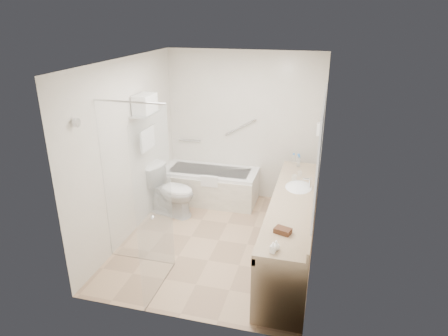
% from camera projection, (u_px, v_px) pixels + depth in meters
% --- Properties ---
extents(floor, '(3.20, 3.20, 0.00)m').
position_uv_depth(floor, '(219.00, 240.00, 5.71)').
color(floor, tan).
rests_on(floor, ground).
extents(ceiling, '(2.60, 3.20, 0.10)m').
position_uv_depth(ceiling, '(218.00, 61.00, 4.79)').
color(ceiling, silver).
rests_on(ceiling, wall_back).
extents(wall_back, '(2.60, 0.10, 2.50)m').
position_uv_depth(wall_back, '(244.00, 127.00, 6.69)').
color(wall_back, beige).
rests_on(wall_back, ground).
extents(wall_front, '(2.60, 0.10, 2.50)m').
position_uv_depth(wall_front, '(173.00, 214.00, 3.81)').
color(wall_front, beige).
rests_on(wall_front, ground).
extents(wall_left, '(0.10, 3.20, 2.50)m').
position_uv_depth(wall_left, '(128.00, 150.00, 5.56)').
color(wall_left, beige).
rests_on(wall_left, ground).
extents(wall_right, '(0.10, 3.20, 2.50)m').
position_uv_depth(wall_right, '(319.00, 168.00, 4.94)').
color(wall_right, beige).
rests_on(wall_right, ground).
extents(bathtub, '(1.60, 0.73, 0.59)m').
position_uv_depth(bathtub, '(210.00, 185.00, 6.84)').
color(bathtub, white).
rests_on(bathtub, floor).
extents(grab_bar_short, '(0.40, 0.03, 0.03)m').
position_uv_depth(grab_bar_short, '(190.00, 140.00, 6.99)').
color(grab_bar_short, silver).
rests_on(grab_bar_short, wall_back).
extents(grab_bar_long, '(0.53, 0.03, 0.33)m').
position_uv_depth(grab_bar_long, '(240.00, 127.00, 6.66)').
color(grab_bar_long, silver).
rests_on(grab_bar_long, wall_back).
extents(shower_enclosure, '(0.96, 0.91, 2.11)m').
position_uv_depth(shower_enclosure, '(145.00, 195.00, 4.63)').
color(shower_enclosure, silver).
rests_on(shower_enclosure, floor).
extents(towel_shelf, '(0.24, 0.55, 0.81)m').
position_uv_depth(towel_shelf, '(145.00, 110.00, 5.66)').
color(towel_shelf, silver).
rests_on(towel_shelf, wall_left).
extents(vanity_counter, '(0.55, 2.70, 0.95)m').
position_uv_depth(vanity_counter, '(292.00, 214.00, 5.10)').
color(vanity_counter, tan).
rests_on(vanity_counter, floor).
extents(sink, '(0.40, 0.52, 0.14)m').
position_uv_depth(sink, '(299.00, 189.00, 5.38)').
color(sink, white).
rests_on(sink, vanity_counter).
extents(faucet, '(0.03, 0.03, 0.14)m').
position_uv_depth(faucet, '(310.00, 183.00, 5.31)').
color(faucet, silver).
rests_on(faucet, vanity_counter).
extents(mirror, '(0.02, 2.00, 1.20)m').
position_uv_depth(mirror, '(320.00, 148.00, 4.70)').
color(mirror, '#ADB1BA').
rests_on(mirror, wall_right).
extents(hairdryer_unit, '(0.08, 0.10, 0.18)m').
position_uv_depth(hairdryer_unit, '(320.00, 129.00, 5.82)').
color(hairdryer_unit, white).
rests_on(hairdryer_unit, wall_right).
extents(toilet, '(0.90, 0.63, 0.80)m').
position_uv_depth(toilet, '(171.00, 191.00, 6.33)').
color(toilet, white).
rests_on(toilet, floor).
extents(amenity_basket, '(0.20, 0.16, 0.06)m').
position_uv_depth(amenity_basket, '(283.00, 231.00, 4.25)').
color(amenity_basket, '#4E2F1C').
rests_on(amenity_basket, vanity_counter).
extents(soap_bottle_a, '(0.07, 0.12, 0.05)m').
position_uv_depth(soap_bottle_a, '(273.00, 250.00, 3.90)').
color(soap_bottle_a, white).
rests_on(soap_bottle_a, vanity_counter).
extents(soap_bottle_b, '(0.09, 0.11, 0.08)m').
position_uv_depth(soap_bottle_b, '(276.00, 246.00, 3.95)').
color(soap_bottle_b, white).
rests_on(soap_bottle_b, vanity_counter).
extents(water_bottle_left, '(0.05, 0.05, 0.18)m').
position_uv_depth(water_bottle_left, '(299.00, 162.00, 6.04)').
color(water_bottle_left, silver).
rests_on(water_bottle_left, vanity_counter).
extents(water_bottle_mid, '(0.06, 0.06, 0.21)m').
position_uv_depth(water_bottle_mid, '(298.00, 161.00, 6.03)').
color(water_bottle_mid, silver).
rests_on(water_bottle_mid, vanity_counter).
extents(water_bottle_right, '(0.05, 0.05, 0.18)m').
position_uv_depth(water_bottle_right, '(294.00, 159.00, 6.14)').
color(water_bottle_right, silver).
rests_on(water_bottle_right, vanity_counter).
extents(drinking_glass_near, '(0.09, 0.09, 0.09)m').
position_uv_depth(drinking_glass_near, '(294.00, 178.00, 5.53)').
color(drinking_glass_near, silver).
rests_on(drinking_glass_near, vanity_counter).
extents(drinking_glass_far, '(0.07, 0.07, 0.08)m').
position_uv_depth(drinking_glass_far, '(300.00, 174.00, 5.70)').
color(drinking_glass_far, silver).
rests_on(drinking_glass_far, vanity_counter).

